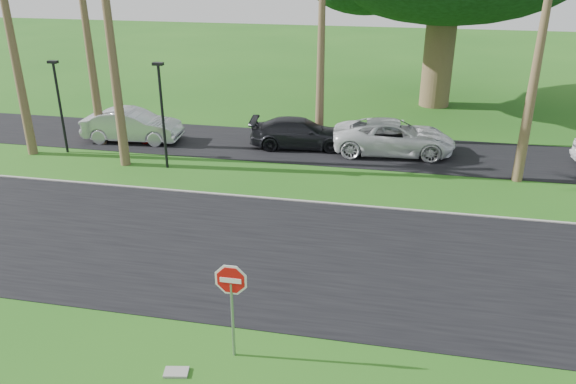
# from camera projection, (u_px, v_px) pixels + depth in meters

# --- Properties ---
(ground) EXTENTS (120.00, 120.00, 0.00)m
(ground) POSITION_uv_depth(u_px,v_px,m) (247.00, 285.00, 16.23)
(ground) COLOR #1E5515
(ground) RESTS_ON ground
(road) EXTENTS (120.00, 8.00, 0.02)m
(road) POSITION_uv_depth(u_px,v_px,m) (264.00, 251.00, 18.03)
(road) COLOR black
(road) RESTS_ON ground
(parking_strip) EXTENTS (120.00, 5.00, 0.02)m
(parking_strip) POSITION_uv_depth(u_px,v_px,m) (314.00, 147.00, 27.47)
(parking_strip) COLOR black
(parking_strip) RESTS_ON ground
(curb) EXTENTS (120.00, 0.12, 0.06)m
(curb) POSITION_uv_depth(u_px,v_px,m) (288.00, 200.00, 21.66)
(curb) COLOR gray
(curb) RESTS_ON ground
(stop_sign_near) EXTENTS (1.05, 0.07, 2.62)m
(stop_sign_near) POSITION_uv_depth(u_px,v_px,m) (231.00, 292.00, 12.74)
(stop_sign_near) COLOR gray
(stop_sign_near) RESTS_ON ground
(streetlight_left) EXTENTS (0.45, 0.25, 4.34)m
(streetlight_left) POSITION_uv_depth(u_px,v_px,m) (59.00, 101.00, 25.87)
(streetlight_left) COLOR black
(streetlight_left) RESTS_ON ground
(streetlight_right) EXTENTS (0.45, 0.25, 4.64)m
(streetlight_right) POSITION_uv_depth(u_px,v_px,m) (162.00, 109.00, 23.91)
(streetlight_right) COLOR black
(streetlight_right) RESTS_ON ground
(car_silver) EXTENTS (4.99, 2.06, 1.61)m
(car_silver) POSITION_uv_depth(u_px,v_px,m) (132.00, 126.00, 28.08)
(car_silver) COLOR #AEB0B5
(car_silver) RESTS_ON ground
(car_red) EXTENTS (4.12, 1.67, 1.40)m
(car_red) POSITION_uv_depth(u_px,v_px,m) (126.00, 125.00, 28.55)
(car_red) COLOR #A5100D
(car_red) RESTS_ON ground
(car_dark) EXTENTS (5.02, 2.48, 1.40)m
(car_dark) POSITION_uv_depth(u_px,v_px,m) (300.00, 133.00, 27.27)
(car_dark) COLOR black
(car_dark) RESTS_ON ground
(car_minivan) EXTENTS (5.84, 3.00, 1.58)m
(car_minivan) POSITION_uv_depth(u_px,v_px,m) (394.00, 137.00, 26.41)
(car_minivan) COLOR silver
(car_minivan) RESTS_ON ground
(utility_slab) EXTENTS (0.61, 0.45, 0.06)m
(utility_slab) POSITION_uv_depth(u_px,v_px,m) (176.00, 372.00, 12.84)
(utility_slab) COLOR gray
(utility_slab) RESTS_ON ground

